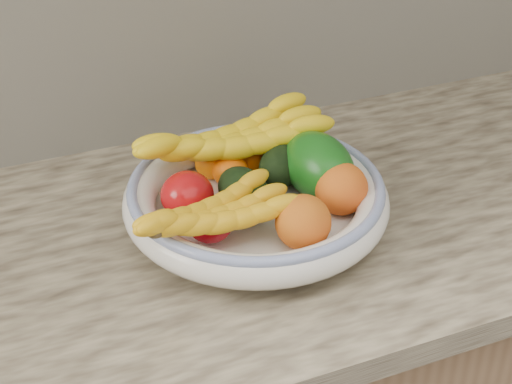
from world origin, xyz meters
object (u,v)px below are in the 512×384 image
object	(u,v)px
fruit_bowl	(256,199)
banana_bunch_back	(231,145)
banana_bunch_front	(215,219)
green_mango	(318,166)

from	to	relation	value
fruit_bowl	banana_bunch_back	world-z (taller)	banana_bunch_back
fruit_bowl	banana_bunch_front	size ratio (longest dim) A/B	1.57
banana_bunch_back	banana_bunch_front	size ratio (longest dim) A/B	1.31
fruit_bowl	banana_bunch_back	xyz separation A→B (m)	(-0.00, 0.10, 0.04)
banana_bunch_front	green_mango	bearing A→B (deg)	10.29
green_mango	banana_bunch_back	bearing A→B (deg)	131.07
banana_bunch_back	fruit_bowl	bearing A→B (deg)	-92.46
green_mango	banana_bunch_front	xyz separation A→B (m)	(-0.19, -0.08, 0.01)
banana_bunch_back	banana_bunch_front	bearing A→B (deg)	-120.63
green_mango	banana_bunch_back	size ratio (longest dim) A/B	0.42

